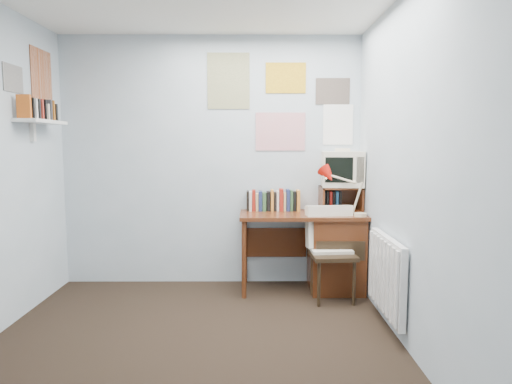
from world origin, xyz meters
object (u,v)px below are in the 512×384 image
desk_chair (333,256)px  desk_lamp (361,194)px  crt_tv (342,167)px  radiator (387,275)px  desk (330,249)px  tv_riser (341,199)px  wall_shelf (41,122)px

desk_chair → desk_lamp: bearing=19.7°
desk_chair → crt_tv: size_ratio=2.11×
crt_tv → radiator: size_ratio=0.50×
desk → tv_riser: bearing=43.0°
tv_riser → radiator: (0.17, -1.04, -0.47)m
desk → crt_tv: bearing=44.5°
wall_shelf → desk: bearing=8.4°
desk_lamp → radiator: 0.93m
desk_lamp → tv_riser: desk_lamp is taller
desk_chair → wall_shelf: bearing=177.4°
desk → radiator: (0.29, -0.93, 0.01)m
desk_chair → wall_shelf: 2.82m
desk_chair → desk_lamp: 0.62m
crt_tv → radiator: crt_tv is taller
desk → wall_shelf: 2.87m
tv_riser → desk_lamp: bearing=-66.3°
desk_lamp → radiator: (0.04, -0.75, -0.55)m
tv_riser → crt_tv: size_ratio=1.01×
wall_shelf → desk_chair: bearing=1.7°
crt_tv → radiator: 1.32m
desk_chair → radiator: bearing=-68.0°
desk_lamp → crt_tv: 0.41m
tv_riser → wall_shelf: 2.83m
desk → desk_lamp: 0.64m
radiator → crt_tv: bearing=98.4°
tv_riser → radiator: bearing=-80.7°
desk → wall_shelf: (-2.57, -0.38, 1.21)m
desk_lamp → wall_shelf: (-2.82, -0.20, 0.65)m
desk_chair → desk_lamp: desk_lamp is taller
desk → desk_chair: (-0.02, -0.30, 0.01)m
desk → crt_tv: crt_tv is taller
desk_chair → radiator: 0.70m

